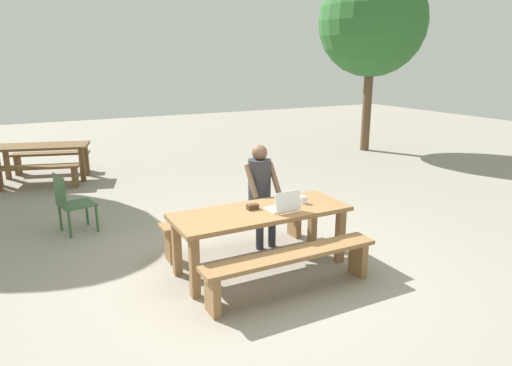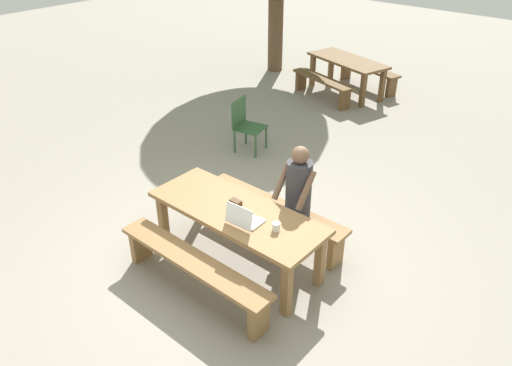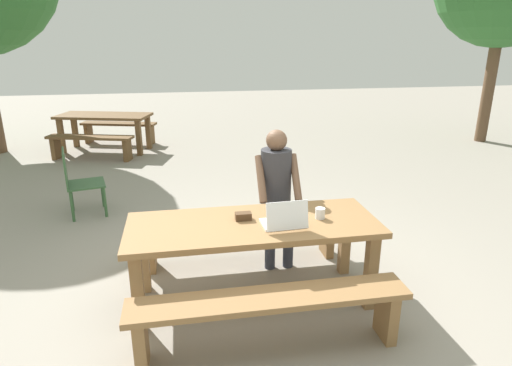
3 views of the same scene
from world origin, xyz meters
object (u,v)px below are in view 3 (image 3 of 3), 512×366
at_px(picnic_table_front, 253,234).
at_px(plastic_chair, 78,181).
at_px(coffee_mug, 320,213).
at_px(person_seated, 277,188).
at_px(laptop, 284,220).
at_px(picnic_table_mid, 104,121).
at_px(small_pouch, 243,216).

relative_size(picnic_table_front, plastic_chair, 2.39).
bearing_deg(coffee_mug, person_seated, 108.75).
xyz_separation_m(picnic_table_front, plastic_chair, (-1.82, 2.21, -0.16)).
xyz_separation_m(laptop, picnic_table_mid, (-2.20, 5.68, -0.17)).
xyz_separation_m(picnic_table_front, picnic_table_mid, (-1.98, 5.55, -0.01)).
relative_size(coffee_mug, picnic_table_mid, 0.05).
bearing_deg(picnic_table_mid, picnic_table_front, -54.37).
distance_m(picnic_table_front, coffee_mug, 0.58).
bearing_deg(plastic_chair, picnic_table_front, -153.53).
relative_size(picnic_table_front, laptop, 5.91).
xyz_separation_m(picnic_table_front, small_pouch, (-0.07, 0.07, 0.13)).
xyz_separation_m(small_pouch, picnic_table_mid, (-1.90, 5.48, -0.14)).
bearing_deg(person_seated, picnic_table_mid, 115.22).
xyz_separation_m(laptop, coffee_mug, (0.33, 0.12, -0.01)).
bearing_deg(plastic_chair, small_pouch, -153.79).
bearing_deg(person_seated, laptop, -98.31).
height_order(laptop, small_pouch, laptop).
bearing_deg(small_pouch, picnic_table_mid, 109.17).
xyz_separation_m(coffee_mug, person_seated, (-0.22, 0.65, 0.01)).
xyz_separation_m(person_seated, picnic_table_mid, (-2.31, 4.91, -0.17)).
distance_m(picnic_table_front, plastic_chair, 2.87).
bearing_deg(picnic_table_front, person_seated, 62.11).
bearing_deg(coffee_mug, picnic_table_front, 178.42).
height_order(coffee_mug, person_seated, person_seated).
relative_size(small_pouch, picnic_table_mid, 0.07).
bearing_deg(person_seated, plastic_chair, 143.77).
bearing_deg(laptop, small_pouch, -37.08).
relative_size(small_pouch, person_seated, 0.10).
xyz_separation_m(person_seated, plastic_chair, (-2.15, 1.58, -0.32)).
bearing_deg(small_pouch, coffee_mug, -7.57).
xyz_separation_m(small_pouch, coffee_mug, (0.63, -0.08, 0.01)).
height_order(laptop, coffee_mug, laptop).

